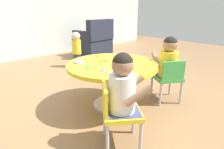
% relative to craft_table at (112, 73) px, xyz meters
% --- Properties ---
extents(ground_plane, '(10.00, 10.00, 0.00)m').
position_rel_craft_table_xyz_m(ground_plane, '(0.00, 0.00, -0.41)').
color(ground_plane, olive).
extents(craft_table, '(1.00, 1.00, 0.51)m').
position_rel_craft_table_xyz_m(craft_table, '(0.00, 0.00, 0.00)').
color(craft_table, silver).
rests_on(craft_table, ground).
extents(child_chair_left, '(0.42, 0.42, 0.54)m').
position_rel_craft_table_xyz_m(child_chair_left, '(-0.43, -0.52, -0.10)').
color(child_chair_left, '#B7B7BC').
rests_on(child_chair_left, ground).
extents(seated_child_left, '(0.44, 0.42, 0.51)m').
position_rel_craft_table_xyz_m(seated_child_left, '(-0.40, -0.55, 0.12)').
color(seated_child_left, '#3F4772').
rests_on(seated_child_left, ground).
extents(child_chair_right, '(0.41, 0.41, 0.54)m').
position_rel_craft_table_xyz_m(child_chair_right, '(0.56, -0.38, -0.10)').
color(child_chair_right, '#B7B7BC').
rests_on(child_chair_right, ground).
extents(seated_child_right, '(0.41, 0.43, 0.51)m').
position_rel_craft_table_xyz_m(seated_child_right, '(0.58, -0.35, 0.12)').
color(seated_child_right, '#3F4772').
rests_on(seated_child_right, ground).
extents(armchair_dark, '(0.75, 0.76, 0.85)m').
position_rel_craft_table_xyz_m(armchair_dark, '(1.43, 2.15, -0.10)').
color(armchair_dark, '#232838').
rests_on(armchair_dark, ground).
extents(toddler_standing, '(0.17, 0.17, 0.67)m').
position_rel_craft_table_xyz_m(toddler_standing, '(0.59, 1.61, -0.05)').
color(toddler_standing, '#33384C').
rests_on(toddler_standing, ground).
extents(rolling_pin, '(0.22, 0.10, 0.05)m').
position_rel_craft_table_xyz_m(rolling_pin, '(0.20, 0.01, 0.13)').
color(rolling_pin, '#3F72CC').
rests_on(rolling_pin, craft_table).
extents(craft_scissors, '(0.08, 0.14, 0.01)m').
position_rel_craft_table_xyz_m(craft_scissors, '(-0.24, -0.15, 0.11)').
color(craft_scissors, silver).
rests_on(craft_scissors, craft_table).
extents(playdough_blob_0, '(0.10, 0.10, 0.02)m').
position_rel_craft_table_xyz_m(playdough_blob_0, '(-0.25, 0.27, 0.12)').
color(playdough_blob_0, '#CC99E5').
rests_on(playdough_blob_0, craft_table).
extents(cookie_cutter_0, '(0.06, 0.06, 0.01)m').
position_rel_craft_table_xyz_m(cookie_cutter_0, '(0.03, 0.14, 0.11)').
color(cookie_cutter_0, orange).
rests_on(cookie_cutter_0, craft_table).
extents(cookie_cutter_1, '(0.06, 0.06, 0.01)m').
position_rel_craft_table_xyz_m(cookie_cutter_1, '(-0.29, 0.06, 0.11)').
color(cookie_cutter_1, '#4CB259').
rests_on(cookie_cutter_1, craft_table).
extents(cookie_cutter_2, '(0.05, 0.05, 0.01)m').
position_rel_craft_table_xyz_m(cookie_cutter_2, '(-0.06, 0.12, 0.11)').
color(cookie_cutter_2, orange).
rests_on(cookie_cutter_2, craft_table).
extents(cookie_cutter_3, '(0.07, 0.07, 0.01)m').
position_rel_craft_table_xyz_m(cookie_cutter_3, '(0.09, 0.35, 0.11)').
color(cookie_cutter_3, orange).
rests_on(cookie_cutter_3, craft_table).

